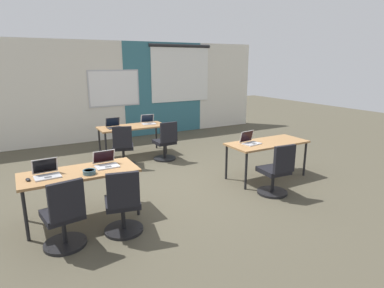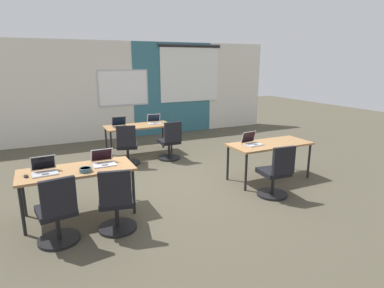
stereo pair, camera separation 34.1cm
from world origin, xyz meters
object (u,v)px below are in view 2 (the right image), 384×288
Objects in this scene: chair_far_right at (170,144)px; laptop_near_left_inner at (103,161)px; desk_near_right at (270,146)px; snack_bowl at (86,169)px; desk_near_left at (77,173)px; laptop_far_left at (120,125)px; laptop_near_left_end at (44,170)px; chair_near_left_end at (58,216)px; chair_far_left at (127,148)px; chair_near_left_inner at (116,206)px; laptop_near_right_inner at (252,142)px; desk_far_center at (138,128)px; chair_near_right_inner at (276,176)px; mouse_near_left_end at (26,176)px; laptop_far_right at (155,121)px.

laptop_near_left_inner is (-1.87, -1.96, 0.39)m from chair_far_right.
snack_bowl reaches higher than desk_near_right.
chair_far_right is (2.26, 2.01, -0.28)m from desk_near_left.
laptop_far_left is at bearing -40.60° from chair_far_right.
chair_near_left_end is (0.09, -0.72, -0.39)m from laptop_near_left_end.
chair_far_right is 2.75× the size of laptop_far_left.
chair_near_left_end is 3.19m from chair_far_left.
chair_near_left_inner is (0.81, -0.74, -0.39)m from laptop_near_left_end.
laptop_near_right_inner is (-0.38, 0.07, 0.11)m from desk_near_right.
desk_near_left is at bearing -4.15° from laptop_near_left_end.
chair_near_left_end is (-2.60, -2.73, 0.00)m from chair_far_right.
desk_far_center is at bearing -57.66° from chair_far_right.
desk_far_center is 3.79m from chair_near_right_inner.
mouse_near_left_end is at bearing -174.57° from desk_near_left.
desk_near_left is at bearing -50.24° from chair_near_left_inner.
mouse_near_left_end is at bearing 34.76° from chair_far_right.
chair_far_right reaches higher than desk_near_right.
chair_near_left_inner is (-1.88, -2.75, 0.00)m from chair_far_right.
chair_near_left_inner is at bearing -111.12° from desk_far_center.
mouse_near_left_end reaches higher than desk_near_left.
chair_far_right is at bearing 121.60° from desk_near_right.
chair_far_left reaches higher than desk_near_right.
desk_near_left is at bearing 118.08° from snack_bowl.
desk_near_left is 1.00× the size of desk_far_center.
laptop_near_right_inner reaches higher than laptop_near_left_end.
laptop_near_left_end is at bearing -125.46° from laptop_far_right.
chair_near_left_inner is at bearing 169.68° from chair_near_left_end.
laptop_near_left_end is (-3.55, -0.06, -0.00)m from laptop_near_right_inner.
laptop_near_left_end is 1.95× the size of snack_bowl.
chair_far_left is at bearing -52.85° from chair_near_right_inner.
chair_near_right_inner reaches higher than desk_near_right.
laptop_near_right_inner is at bearing 4.75° from snack_bowl.
desk_near_right is 1.74× the size of chair_far_right.
laptop_far_left reaches higher than desk_near_left.
snack_bowl reaches higher than desk_far_center.
laptop_far_right is at bearing 3.90° from laptop_far_left.
laptop_near_right_inner reaches higher than laptop_far_left.
desk_near_left is 1.74× the size of chair_near_left_end.
laptop_far_left reaches higher than chair_near_right_inner.
snack_bowl is at bearing 80.41° from chair_far_left.
chair_near_left_inner is at bearing -45.82° from laptop_near_left_end.
mouse_near_left_end is 0.33× the size of laptop_far_left.
chair_near_right_inner reaches higher than desk_near_left.
laptop_near_left_inner reaches higher than mouse_near_left_end.
laptop_near_right_inner is (0.86, -1.95, 0.39)m from chair_far_right.
laptop_far_right is 0.40× the size of chair_far_left.
laptop_far_right is (2.20, 2.88, 0.11)m from desk_near_left.
desk_far_center is (-1.75, 2.80, 0.00)m from desk_near_right.
laptop_far_right reaches higher than chair_near_left_end.
chair_near_right_inner is at bearing -121.25° from desk_near_right.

